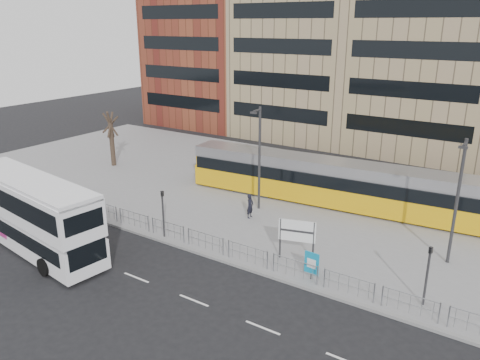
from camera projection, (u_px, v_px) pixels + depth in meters
The scene contains 16 objects.
ground at pixel (210, 258), 27.54m from camera, with size 120.00×120.00×0.00m, color black.
plaza at pixel (301, 197), 37.00m from camera, with size 64.00×24.00×0.15m, color gray.
kerb at pixel (211, 257), 27.55m from camera, with size 64.00×0.25×0.17m, color gray.
building_row at pixel (413, 25), 49.71m from camera, with size 70.40×18.40×31.20m.
pedestrian_barrier at pixel (243, 248), 26.58m from camera, with size 32.07×0.07×1.10m.
road_markings at pixel (179, 294), 23.85m from camera, with size 62.00×0.12×0.01m, color white.
double_decker_bus at pixel (33, 212), 27.86m from camera, with size 11.66×4.03×4.57m.
tram at pixel (373, 189), 33.50m from camera, with size 28.94×5.21×3.40m.
station_sign at pixel (297, 233), 26.52m from camera, with size 2.07×0.68×2.45m.
ad_panel at pixel (312, 264), 24.70m from camera, with size 0.84×0.13×1.58m.
pedestrian at pixel (250, 206), 32.64m from camera, with size 0.62×0.41×1.71m, color black.
traffic_light_west at pixel (163, 208), 29.37m from camera, with size 0.20×0.23×3.10m.
traffic_light_east at pixel (428, 268), 22.11m from camera, with size 0.21×0.24×3.10m.
lamp_post_west at pixel (259, 154), 33.19m from camera, with size 0.45×1.04×7.54m.
lamp_post_east at pixel (457, 197), 25.43m from camera, with size 0.45×1.04×7.27m.
bare_tree at pixel (109, 109), 43.32m from camera, with size 4.19×4.19×7.31m.
Camera 1 is at (15.06, -19.57, 13.15)m, focal length 35.00 mm.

